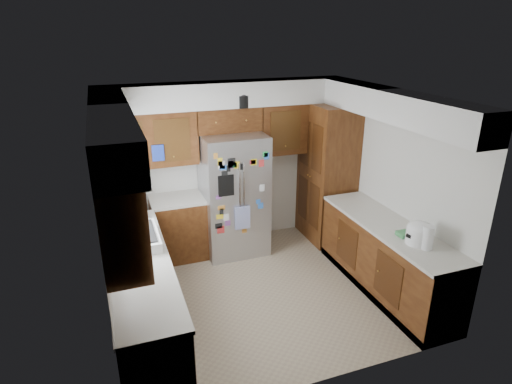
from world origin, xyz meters
TOP-DOWN VIEW (x-y plane):
  - floor at (0.00, 0.00)m, footprint 3.60×3.60m
  - room_shell at (-0.11, 0.36)m, footprint 3.64×3.24m
  - left_counter_run at (-1.36, 0.03)m, footprint 1.36×3.20m
  - right_counter_run at (1.50, -0.47)m, footprint 0.63×2.25m
  - pantry at (1.50, 1.15)m, footprint 0.60×0.90m
  - fridge at (-0.00, 1.20)m, footprint 0.90×0.79m
  - bridge_cabinet at (0.00, 1.43)m, footprint 0.96×0.34m
  - fridge_top_items at (-0.06, 1.37)m, footprint 0.75×0.32m
  - sink_assembly at (-1.50, 0.10)m, footprint 0.52×0.70m
  - left_counter_clutter at (-1.49, 0.84)m, footprint 0.35×0.77m
  - rice_cooker at (1.50, -0.98)m, footprint 0.30×0.29m
  - paper_towel at (1.50, -1.12)m, footprint 0.12×0.12m

SIDE VIEW (x-z plane):
  - floor at x=0.00m, z-range 0.00..0.00m
  - right_counter_run at x=1.50m, z-range -0.04..0.88m
  - left_counter_run at x=-1.36m, z-range -0.03..0.89m
  - fridge at x=0.00m, z-range 0.00..1.80m
  - sink_assembly at x=-1.50m, z-range 0.80..1.17m
  - left_counter_clutter at x=-1.49m, z-range 0.86..1.24m
  - rice_cooker at x=1.50m, z-range 0.93..1.18m
  - paper_towel at x=1.50m, z-range 0.92..1.19m
  - pantry at x=1.50m, z-range 0.00..2.15m
  - room_shell at x=-0.11m, z-range 0.56..3.08m
  - bridge_cabinet at x=0.00m, z-range 1.80..2.15m
  - fridge_top_items at x=-0.06m, z-range 2.13..2.43m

